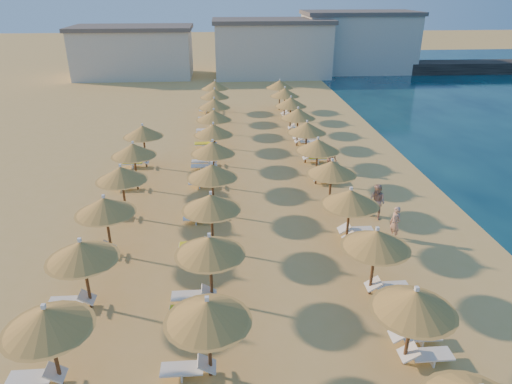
{
  "coord_description": "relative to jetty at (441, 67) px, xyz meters",
  "views": [
    {
      "loc": [
        -3.07,
        -17.96,
        11.31
      ],
      "look_at": [
        -1.4,
        4.0,
        1.3
      ],
      "focal_mm": 32.0,
      "sensor_mm": 36.0,
      "label": 1
    }
  ],
  "objects": [
    {
      "name": "parasol_row_east",
      "position": [
        -25.27,
        -39.65,
        1.73
      ],
      "size": [
        2.68,
        43.65,
        3.05
      ],
      "color": "brown",
      "rests_on": "ground"
    },
    {
      "name": "beachgoer_a",
      "position": [
        -22.8,
        -44.77,
        0.1
      ],
      "size": [
        0.61,
        0.73,
        1.7
      ],
      "primitive_type": "imported",
      "rotation": [
        0.0,
        0.0,
        -1.18
      ],
      "color": "tan",
      "rests_on": "ground"
    },
    {
      "name": "jetty",
      "position": [
        0.0,
        0.0,
        0.0
      ],
      "size": [
        30.06,
        4.47,
        1.5
      ],
      "primitive_type": "cube",
      "rotation": [
        0.0,
        0.0,
        -0.02
      ],
      "color": "black",
      "rests_on": "ground"
    },
    {
      "name": "loungers",
      "position": [
        -29.68,
        -40.39,
        -0.41
      ],
      "size": [
        14.08,
        41.58,
        0.66
      ],
      "color": "white",
      "rests_on": "ground"
    },
    {
      "name": "ground",
      "position": [
        -27.89,
        -45.61,
        -0.75
      ],
      "size": [
        220.0,
        220.0,
        0.0
      ],
      "primitive_type": "plane",
      "color": "tan",
      "rests_on": "ground"
    },
    {
      "name": "beachgoer_c",
      "position": [
        -24.01,
        -35.98,
        0.17
      ],
      "size": [
        1.02,
        1.12,
        1.83
      ],
      "primitive_type": "imported",
      "rotation": [
        0.0,
        0.0,
        -0.9
      ],
      "color": "tan",
      "rests_on": "ground"
    },
    {
      "name": "beachgoer_b",
      "position": [
        -23.01,
        -42.6,
        0.21
      ],
      "size": [
        1.13,
        1.18,
        1.92
      ],
      "primitive_type": "imported",
      "rotation": [
        0.0,
        0.0,
        -0.96
      ],
      "color": "tan",
      "rests_on": "ground"
    },
    {
      "name": "parasol_row_inland",
      "position": [
        -36.21,
        -43.38,
        1.73
      ],
      "size": [
        2.68,
        21.3,
        3.05
      ],
      "color": "brown",
      "rests_on": "ground"
    },
    {
      "name": "hotel_blocks",
      "position": [
        -24.9,
        0.67,
        2.95
      ],
      "size": [
        46.38,
        11.08,
        8.1
      ],
      "color": "beige",
      "rests_on": "ground"
    },
    {
      "name": "parasol_row_west",
      "position": [
        -31.57,
        -39.65,
        1.73
      ],
      "size": [
        2.68,
        43.65,
        3.05
      ],
      "color": "brown",
      "rests_on": "ground"
    }
  ]
}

